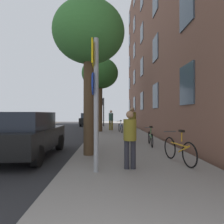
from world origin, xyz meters
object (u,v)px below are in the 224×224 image
car_1 (88,119)px  pedestrian_2 (111,119)px  sign_post (95,94)px  bicycle_3 (120,128)px  bicycle_0 (179,150)px  bicycle_4 (131,125)px  tree_far (100,74)px  bicycle_1 (150,138)px  tree_near (89,35)px  car_0 (27,134)px  pedestrian_1 (132,122)px  traffic_light (103,107)px  pedestrian_0 (130,136)px  bicycle_2 (128,131)px

car_1 → pedestrian_2: bearing=-69.3°
sign_post → bicycle_3: bearing=82.4°
bicycle_3 → sign_post: bearing=-97.6°
bicycle_0 → bicycle_4: bicycle_0 is taller
bicycle_3 → tree_far: bearing=150.6°
sign_post → car_1: bearing=96.4°
bicycle_1 → tree_near: bearing=-145.0°
car_1 → car_0: bearing=-91.4°
sign_post → bicycle_1: (2.27, 3.81, -1.61)m
bicycle_4 → pedestrian_1: size_ratio=0.91×
bicycle_0 → pedestrian_2: pedestrian_2 is taller
sign_post → traffic_light: size_ratio=1.04×
tree_far → pedestrian_2: tree_far is taller
tree_far → bicycle_1: tree_far is taller
sign_post → car_0: size_ratio=0.82×
bicycle_3 → pedestrian_2: 2.30m
traffic_light → bicycle_0: 16.05m
traffic_light → pedestrian_2: 4.86m
car_0 → bicycle_1: bearing=19.4°
tree_near → pedestrian_1: tree_near is taller
sign_post → bicycle_1: sign_post is taller
pedestrian_0 → car_1: bearing=99.2°
bicycle_2 → sign_post: bearing=-102.8°
sign_post → tree_far: tree_far is taller
bicycle_4 → pedestrian_0: size_ratio=1.07×
car_0 → car_1: same height
traffic_light → bicycle_1: (2.52, -12.72, -1.88)m
bicycle_3 → pedestrian_0: size_ratio=1.09×
pedestrian_0 → pedestrian_2: size_ratio=0.88×
bicycle_1 → pedestrian_1: pedestrian_1 is taller
pedestrian_0 → car_0: bearing=152.1°
bicycle_3 → car_1: (-3.46, 9.43, 0.35)m
pedestrian_2 → bicycle_3: bearing=-71.6°
sign_post → tree_near: bearing=100.2°
tree_far → bicycle_4: size_ratio=3.70×
car_0 → car_1: size_ratio=1.03×
sign_post → bicycle_2: 7.16m
tree_near → bicycle_2: tree_near is taller
bicycle_4 → car_1: (-4.68, 6.43, 0.35)m
bicycle_0 → bicycle_2: bicycle_0 is taller
bicycle_3 → bicycle_4: size_ratio=1.03×
sign_post → pedestrian_0: size_ratio=2.19×
car_1 → bicycle_2: bearing=-73.4°
bicycle_3 → car_0: 8.64m
pedestrian_1 → pedestrian_2: size_ratio=1.02×
pedestrian_1 → pedestrian_2: pedestrian_1 is taller
bicycle_4 → pedestrian_0: 12.68m
bicycle_1 → car_0: (-4.85, -1.71, 0.38)m
car_1 → tree_far: bearing=-77.8°
traffic_light → bicycle_3: 7.14m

